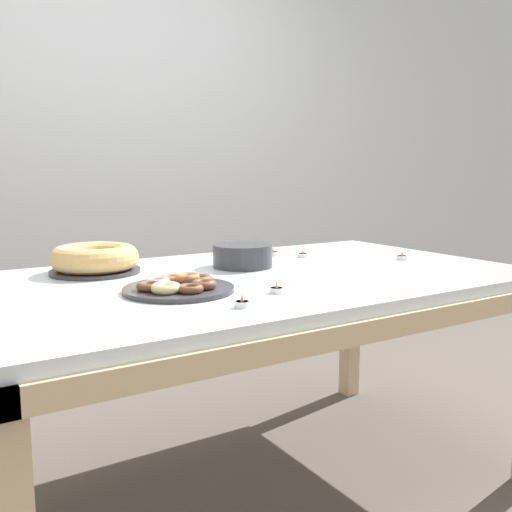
# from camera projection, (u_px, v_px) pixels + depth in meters

# --- Properties ---
(ground_plane) EXTENTS (12.00, 12.00, 0.00)m
(ground_plane) POSITION_uv_depth(u_px,v_px,m) (256.00, 487.00, 1.98)
(ground_plane) COLOR #564C44
(wall_back) EXTENTS (8.00, 0.10, 2.60)m
(wall_back) POSITION_uv_depth(u_px,v_px,m) (93.00, 133.00, 3.25)
(wall_back) COLOR silver
(wall_back) RESTS_ON ground
(dining_table) EXTENTS (1.81, 1.07, 0.75)m
(dining_table) POSITION_uv_depth(u_px,v_px,m) (256.00, 298.00, 1.88)
(dining_table) COLOR silver
(dining_table) RESTS_ON ground
(cake_chocolate_round) EXTENTS (0.30, 0.30, 0.09)m
(cake_chocolate_round) POSITION_uv_depth(u_px,v_px,m) (95.00, 259.00, 1.89)
(cake_chocolate_round) COLOR #333338
(cake_chocolate_round) RESTS_ON dining_table
(pastry_platter) EXTENTS (0.31, 0.31, 0.04)m
(pastry_platter) POSITION_uv_depth(u_px,v_px,m) (179.00, 286.00, 1.60)
(pastry_platter) COLOR #333338
(pastry_platter) RESTS_ON dining_table
(plate_stack) EXTENTS (0.21, 0.21, 0.08)m
(plate_stack) POSITION_uv_depth(u_px,v_px,m) (243.00, 256.00, 2.01)
(plate_stack) COLOR #333338
(plate_stack) RESTS_ON dining_table
(tealight_right_edge) EXTENTS (0.04, 0.04, 0.04)m
(tealight_right_edge) POSITION_uv_depth(u_px,v_px,m) (303.00, 255.00, 2.23)
(tealight_right_edge) COLOR silver
(tealight_right_edge) RESTS_ON dining_table
(tealight_near_cakes) EXTENTS (0.04, 0.04, 0.04)m
(tealight_near_cakes) POSITION_uv_depth(u_px,v_px,m) (242.00, 303.00, 1.42)
(tealight_near_cakes) COLOR silver
(tealight_near_cakes) RESTS_ON dining_table
(tealight_left_edge) EXTENTS (0.04, 0.04, 0.04)m
(tealight_left_edge) POSITION_uv_depth(u_px,v_px,m) (277.00, 290.00, 1.58)
(tealight_left_edge) COLOR silver
(tealight_left_edge) RESTS_ON dining_table
(tealight_centre) EXTENTS (0.04, 0.04, 0.04)m
(tealight_centre) POSITION_uv_depth(u_px,v_px,m) (402.00, 257.00, 2.17)
(tealight_centre) COLOR silver
(tealight_centre) RESTS_ON dining_table
(tealight_near_front) EXTENTS (0.04, 0.04, 0.04)m
(tealight_near_front) POSITION_uv_depth(u_px,v_px,m) (273.00, 253.00, 2.27)
(tealight_near_front) COLOR silver
(tealight_near_front) RESTS_ON dining_table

